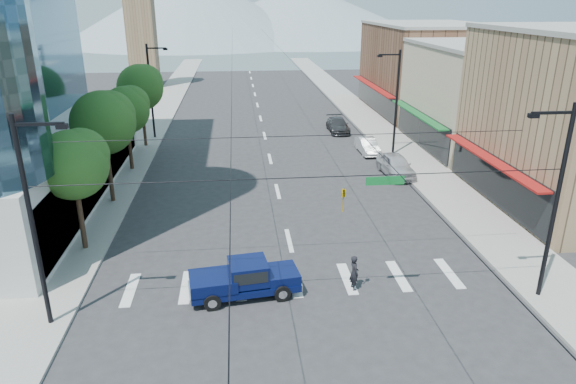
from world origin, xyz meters
The scene contains 20 objects.
ground centered at (0.00, 0.00, 0.00)m, with size 160.00×160.00×0.00m, color #28282B.
sidewalk_left centered at (-12.00, 40.00, 0.07)m, with size 4.00×120.00×0.15m, color gray.
sidewalk_right centered at (12.00, 40.00, 0.07)m, with size 4.00×120.00×0.15m, color gray.
shop_mid centered at (20.00, 24.00, 4.50)m, with size 12.00×14.00×9.00m, color tan.
shop_far centered at (20.00, 40.00, 5.00)m, with size 12.00×18.00×10.00m, color brown.
clock_tower centered at (-16.50, 62.00, 10.64)m, with size 4.80×4.80×20.40m.
mountain_left centered at (-15.00, 150.00, 11.00)m, with size 80.00×80.00×22.00m, color gray.
mountain_right centered at (20.00, 160.00, 9.00)m, with size 90.00×90.00×18.00m, color gray.
tree_near centered at (-11.07, 6.10, 4.99)m, with size 3.65×3.64×6.71m.
tree_midnear centered at (-11.07, 13.10, 5.59)m, with size 4.09×4.09×7.52m.
tree_midfar centered at (-11.07, 20.10, 4.99)m, with size 3.65×3.64×6.71m.
tree_far centered at (-11.07, 27.10, 5.59)m, with size 4.09×4.09×7.52m.
signal_rig centered at (0.19, -1.00, 4.64)m, with size 21.80×0.20×9.00m.
lamp_pole_nw centered at (-10.67, 30.00, 4.94)m, with size 2.00×0.25×9.00m.
lamp_pole_ne centered at (10.67, 22.00, 4.94)m, with size 2.00×0.25×9.00m.
pickup_truck centered at (-2.65, 0.50, 0.89)m, with size 5.27×2.50×1.72m.
pedestrian centered at (2.50, 0.55, 0.87)m, with size 0.63×0.42×1.74m, color black.
parked_car_near centered at (9.40, 16.63, 0.83)m, with size 1.95×4.85×1.65m, color silver.
parked_car_mid centered at (8.73, 22.88, 0.67)m, with size 1.42×4.07×1.34m, color silver.
parked_car_far centered at (7.63, 30.90, 0.70)m, with size 1.96×4.82×1.40m, color #323234.
Camera 1 is at (-2.71, -20.15, 12.87)m, focal length 32.00 mm.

